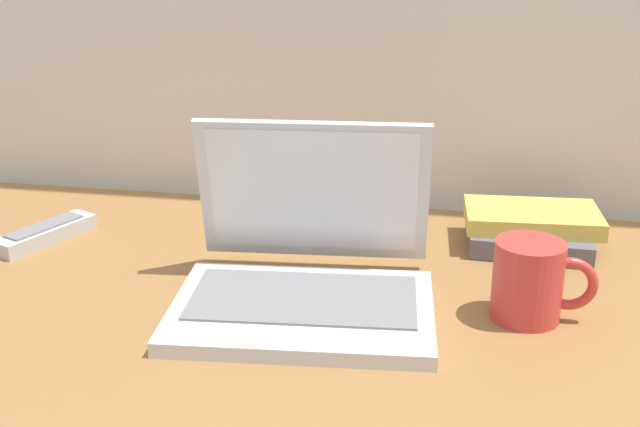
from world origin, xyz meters
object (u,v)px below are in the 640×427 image
coffee_mug (531,281)px  remote_control_far (45,233)px  laptop (306,267)px  book_stack (531,228)px

coffee_mug → remote_control_far: 0.70m
laptop → book_stack: (0.28, 0.24, -0.02)m
coffee_mug → remote_control_far: bearing=170.0°
laptop → book_stack: bearing=40.2°
coffee_mug → book_stack: (0.02, 0.24, -0.02)m
remote_control_far → book_stack: bearing=9.4°
laptop → coffee_mug: size_ratio=2.71×
coffee_mug → remote_control_far: size_ratio=0.73×
laptop → remote_control_far: laptop is taller
book_stack → remote_control_far: bearing=-170.6°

